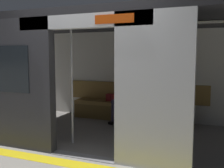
% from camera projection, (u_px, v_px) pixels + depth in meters
% --- Properties ---
extents(ground_plane, '(60.00, 60.00, 0.00)m').
position_uv_depth(ground_plane, '(84.00, 157.00, 3.99)').
color(ground_plane, gray).
extents(platform_edge_strip, '(8.00, 0.24, 0.01)m').
position_uv_depth(platform_edge_strip, '(74.00, 164.00, 3.71)').
color(platform_edge_strip, yellow).
rests_on(platform_edge_strip, ground_plane).
extents(train_car, '(6.40, 2.89, 2.26)m').
position_uv_depth(train_car, '(110.00, 57.00, 5.04)').
color(train_car, silver).
rests_on(train_car, ground_plane).
extents(bench_seat, '(2.85, 0.44, 0.44)m').
position_uv_depth(bench_seat, '(130.00, 107.00, 6.15)').
color(bench_seat, olive).
rests_on(bench_seat, ground_plane).
extents(person_seated, '(0.55, 0.71, 1.17)m').
position_uv_depth(person_seated, '(123.00, 93.00, 6.13)').
color(person_seated, '#CC5933').
rests_on(person_seated, ground_plane).
extents(handbag, '(0.26, 0.15, 0.17)m').
position_uv_depth(handbag, '(112.00, 97.00, 6.39)').
color(handbag, maroon).
rests_on(handbag, bench_seat).
extents(book, '(0.21, 0.26, 0.03)m').
position_uv_depth(book, '(138.00, 102.00, 6.16)').
color(book, silver).
rests_on(book, bench_seat).
extents(grab_pole_door, '(0.04, 0.04, 2.12)m').
position_uv_depth(grab_pole_door, '(72.00, 84.00, 4.50)').
color(grab_pole_door, silver).
rests_on(grab_pole_door, ground_plane).
extents(grab_pole_far, '(0.04, 0.04, 2.12)m').
position_uv_depth(grab_pole_far, '(126.00, 86.00, 4.26)').
color(grab_pole_far, silver).
rests_on(grab_pole_far, ground_plane).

